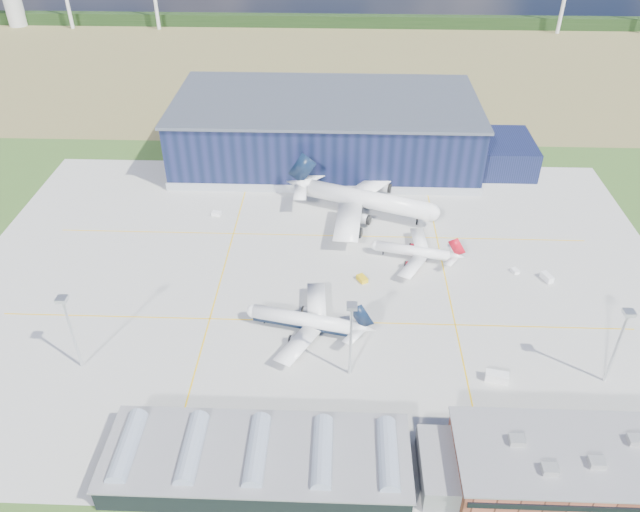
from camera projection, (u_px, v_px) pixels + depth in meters
The scene contains 20 objects.
ground at pixel (316, 299), 185.80m from camera, with size 600.00×600.00×0.00m, color #345720.
apron at pixel (317, 279), 193.98m from camera, with size 220.00×160.00×0.08m.
farmland at pixel (332, 64), 365.98m from camera, with size 600.00×220.00×0.01m, color olive.
treeline at pixel (335, 21), 429.21m from camera, with size 600.00×8.00×8.00m, color black.
hangar at pixel (332, 133), 256.71m from camera, with size 145.00×62.00×26.10m.
ops_building at pixel (562, 466), 132.22m from camera, with size 46.00×23.00×10.90m.
glass_concourse at pixel (274, 460), 134.75m from camera, with size 78.00×23.00×8.60m.
light_mast_west at pixel (68, 321), 154.24m from camera, with size 2.60×2.60×23.00m.
light_mast_center at pixel (351, 328), 152.08m from camera, with size 2.60×2.60×23.00m.
light_mast_east at pixel (621, 335), 150.08m from camera, with size 2.60×2.60×23.00m.
airliner_navy at pixel (303, 314), 171.13m from camera, with size 37.01×36.21×12.07m, color white, non-canonical shape.
airliner_red at pixel (413, 246), 200.00m from camera, with size 30.81×30.14×10.05m, color white, non-canonical shape.
airliner_widebody at pixel (369, 191), 220.39m from camera, with size 58.57×57.29×19.10m, color white, non-canonical shape.
gse_tug_a at pixel (362, 279), 192.89m from camera, with size 2.27×3.71×1.55m, color gold.
gse_van_a at pixel (497, 377), 158.17m from camera, with size 2.53×5.80×2.53m, color white.
gse_cart_a at pixel (515, 271), 196.66m from camera, with size 1.80×2.70×1.17m, color white.
gse_van_b at pixel (547, 277), 193.12m from camera, with size 2.04×4.44×2.04m, color white.
gse_cart_b at pixel (216, 214), 225.06m from camera, with size 2.16×3.24×1.40m, color white.
gse_van_c at pixel (541, 424), 145.70m from camera, with size 2.58×5.38×2.58m, color white.
car_b at pixel (397, 429), 145.49m from camera, with size 1.30×3.73×1.23m, color #99999E.
Camera 1 is at (6.71, -144.70, 117.09)m, focal length 35.00 mm.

